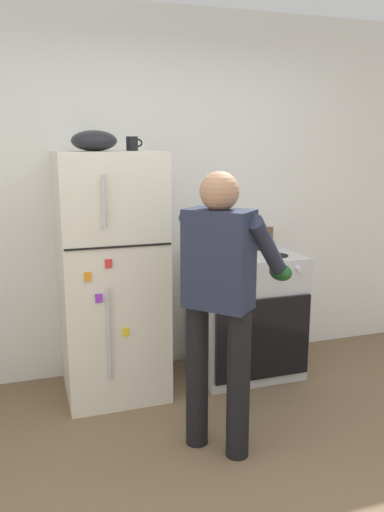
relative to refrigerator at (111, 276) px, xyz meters
name	(u,v)px	position (x,y,z in m)	size (l,w,h in m)	color
kitchen_wall_back	(162,195)	(0.47, 0.38, 0.51)	(6.00, 0.10, 2.70)	white
refrigerator	(111,276)	(0.00, 0.00, 0.00)	(0.68, 0.72, 1.69)	silver
stove_range	(245,314)	(1.01, -0.01, -0.38)	(0.76, 0.67, 0.94)	silver
person_cook	(222,288)	(0.46, -0.91, 0.12)	(0.71, 0.73, 1.60)	black
red_pot	(228,247)	(0.85, -0.05, 0.16)	(0.34, 0.24, 0.13)	#236638
coffee_mug	(132,144)	(0.18, 0.05, 0.89)	(0.11, 0.08, 0.10)	black
pepper_mill	(270,236)	(1.31, 0.20, 0.17)	(0.05, 0.05, 0.15)	brown
mixing_bowl	(94,141)	(-0.08, 0.00, 0.91)	(0.30, 0.30, 0.13)	black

